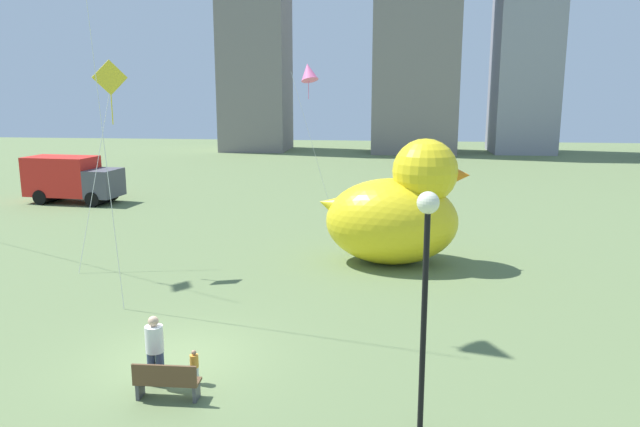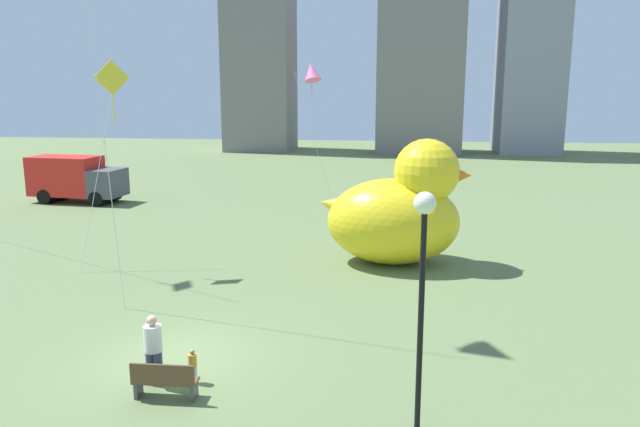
% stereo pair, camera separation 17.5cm
% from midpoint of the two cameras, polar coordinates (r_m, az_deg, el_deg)
% --- Properties ---
extents(ground_plane, '(140.00, 140.00, 0.00)m').
position_cam_midpoint_polar(ground_plane, '(16.66, -12.98, -13.06)').
color(ground_plane, '#637749').
extents(park_bench, '(1.48, 0.49, 0.90)m').
position_cam_midpoint_polar(park_bench, '(14.48, -14.13, -15.00)').
color(park_bench, brown).
rests_on(park_bench, ground).
extents(person_adult, '(0.42, 0.42, 1.72)m').
position_cam_midpoint_polar(person_adult, '(15.01, -15.14, -12.04)').
color(person_adult, '#38476B').
rests_on(person_adult, ground).
extents(person_child, '(0.21, 0.21, 0.84)m').
position_cam_midpoint_polar(person_child, '(15.08, -11.59, -13.79)').
color(person_child, silver).
rests_on(person_child, ground).
extents(giant_inflatable_duck, '(6.07, 3.89, 5.03)m').
position_cam_midpoint_polar(giant_inflatable_duck, '(24.24, 7.64, 0.23)').
color(giant_inflatable_duck, yellow).
rests_on(giant_inflatable_duck, ground).
extents(lamppost, '(0.44, 0.44, 4.97)m').
position_cam_midpoint_polar(lamppost, '(11.95, 10.11, -4.10)').
color(lamppost, black).
rests_on(lamppost, ground).
extents(box_truck, '(5.92, 2.82, 2.85)m').
position_cam_midpoint_polar(box_truck, '(40.46, -21.97, 3.02)').
color(box_truck, red).
rests_on(box_truck, ground).
extents(city_skyline, '(55.79, 12.67, 35.89)m').
position_cam_midpoint_polar(city_skyline, '(69.58, 14.91, 18.90)').
color(city_skyline, gray).
rests_on(city_skyline, ground).
extents(kite_yellow, '(2.02, 2.13, 7.95)m').
position_cam_midpoint_polar(kite_yellow, '(23.90, -18.93, 11.44)').
color(kite_yellow, silver).
rests_on(kite_yellow, ground).
extents(kite_pink, '(2.29, 2.25, 8.70)m').
position_cam_midpoint_polar(kite_pink, '(39.34, -0.65, 13.20)').
color(kite_pink, silver).
rests_on(kite_pink, ground).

